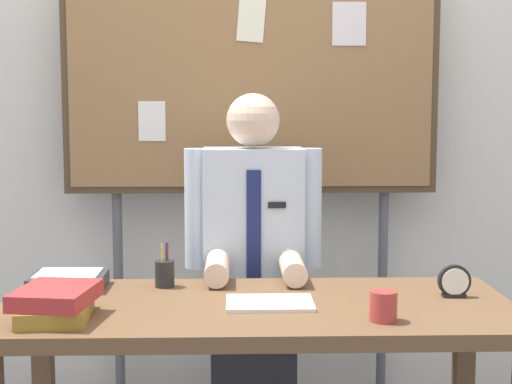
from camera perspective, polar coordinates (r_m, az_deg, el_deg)
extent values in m
cube|color=silver|center=(3.60, -0.44, 5.82)|extent=(6.40, 0.08, 2.70)
cube|color=brown|center=(2.55, 0.11, -8.85)|extent=(1.70, 0.73, 0.05)
cube|color=brown|center=(3.08, 15.20, -13.60)|extent=(0.07, 0.07, 0.69)
cube|color=silver|center=(3.10, -0.22, -3.94)|extent=(0.40, 0.22, 0.78)
sphere|color=beige|center=(3.05, -0.22, 5.39)|extent=(0.21, 0.21, 0.21)
cylinder|color=silver|center=(3.06, -4.52, -1.23)|extent=(0.09, 0.09, 0.48)
cylinder|color=silver|center=(3.07, 4.08, -1.20)|extent=(0.09, 0.09, 0.48)
cylinder|color=beige|center=(2.85, -2.91, -5.66)|extent=(0.09, 0.30, 0.09)
cylinder|color=beige|center=(2.86, 2.73, -5.62)|extent=(0.09, 0.30, 0.09)
cube|color=navy|center=(2.98, -0.16, -3.23)|extent=(0.06, 0.01, 0.51)
cube|color=black|center=(2.96, 1.57, -0.98)|extent=(0.07, 0.01, 0.02)
cube|color=#4C3823|center=(3.40, -0.37, 8.78)|extent=(1.66, 0.05, 1.05)
cube|color=olive|center=(3.39, -0.37, 8.78)|extent=(1.60, 0.04, 0.99)
cylinder|color=#59595E|center=(3.58, -10.21, -7.77)|extent=(0.04, 0.04, 1.03)
cylinder|color=#59595E|center=(3.60, 9.40, -7.66)|extent=(0.04, 0.04, 1.03)
cube|color=white|center=(3.38, -7.78, 5.26)|extent=(0.12, 0.00, 0.17)
cube|color=silver|center=(3.42, 6.97, 12.36)|extent=(0.15, 0.00, 0.19)
cube|color=#F4EFCC|center=(3.38, -0.28, 12.75)|extent=(0.13, 0.00, 0.20)
cube|color=olive|center=(2.44, -14.71, -8.60)|extent=(0.22, 0.29, 0.05)
cube|color=#B22D2D|center=(2.42, -14.73, -7.47)|extent=(0.25, 0.29, 0.05)
cube|color=silver|center=(2.52, 1.04, -8.29)|extent=(0.29, 0.20, 0.01)
cylinder|color=black|center=(2.70, 14.59, -6.44)|extent=(0.11, 0.02, 0.11)
cylinder|color=white|center=(2.69, 14.67, -6.50)|extent=(0.09, 0.00, 0.09)
cube|color=black|center=(2.71, 14.56, -7.47)|extent=(0.08, 0.04, 0.01)
cylinder|color=#B23833|center=(2.36, 9.49, -8.41)|extent=(0.08, 0.08, 0.09)
cylinder|color=#262626|center=(2.78, -6.84, -6.09)|extent=(0.07, 0.07, 0.09)
cylinder|color=#263399|center=(2.78, -6.70, -5.23)|extent=(0.01, 0.01, 0.15)
cylinder|color=maroon|center=(2.77, -6.60, -5.26)|extent=(0.01, 0.01, 0.15)
cylinder|color=gold|center=(2.76, -7.03, -5.31)|extent=(0.01, 0.01, 0.15)
cube|color=#333338|center=(2.82, -13.83, -6.50)|extent=(0.26, 0.20, 0.05)
cube|color=white|center=(2.81, -13.85, -5.93)|extent=(0.22, 0.17, 0.01)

